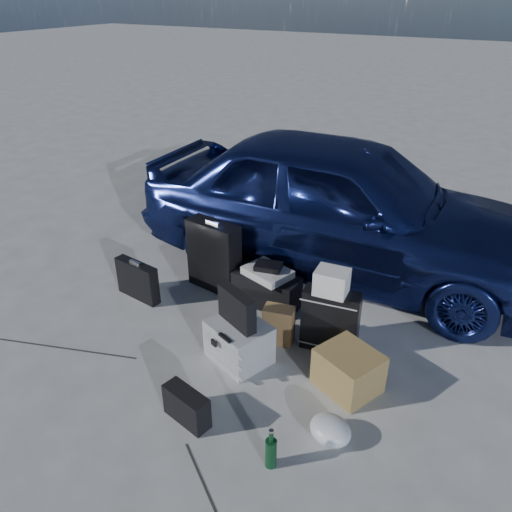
{
  "coord_description": "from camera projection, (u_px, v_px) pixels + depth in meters",
  "views": [
    {
      "loc": [
        1.83,
        -2.57,
        2.77
      ],
      "look_at": [
        -0.11,
        0.85,
        0.62
      ],
      "focal_mm": 35.0,
      "sensor_mm": 36.0,
      "label": 1
    }
  ],
  "objects": [
    {
      "name": "briefcase",
      "position": [
        138.0,
        280.0,
        4.93
      ],
      "size": [
        0.51,
        0.17,
        0.39
      ],
      "primitive_type": "cube",
      "rotation": [
        0.0,
        0.0,
        -0.13
      ],
      "color": "black",
      "rests_on": "ground"
    },
    {
      "name": "flat_box_black",
      "position": [
        268.0,
        266.0,
        4.72
      ],
      "size": [
        0.28,
        0.23,
        0.05
      ],
      "primitive_type": "cube",
      "rotation": [
        0.0,
        0.0,
        0.22
      ],
      "color": "black",
      "rests_on": "flat_box_white"
    },
    {
      "name": "duffel_bag",
      "position": [
        266.0,
        290.0,
        4.84
      ],
      "size": [
        0.66,
        0.3,
        0.32
      ],
      "primitive_type": "cube",
      "rotation": [
        0.0,
        0.0,
        -0.03
      ],
      "color": "black",
      "rests_on": "ground"
    },
    {
      "name": "kraft_bag",
      "position": [
        279.0,
        325.0,
        4.32
      ],
      "size": [
        0.29,
        0.21,
        0.35
      ],
      "primitive_type": "cube",
      "rotation": [
        0.0,
        0.0,
        0.21
      ],
      "color": "#8F603E",
      "rests_on": "ground"
    },
    {
      "name": "pelican_case",
      "position": [
        239.0,
        342.0,
        4.12
      ],
      "size": [
        0.58,
        0.53,
        0.35
      ],
      "primitive_type": "cube",
      "rotation": [
        0.0,
        0.0,
        -0.35
      ],
      "color": "#9C9EA1",
      "rests_on": "ground"
    },
    {
      "name": "laptop_bag",
      "position": [
        237.0,
        308.0,
        3.98
      ],
      "size": [
        0.4,
        0.25,
        0.3
      ],
      "primitive_type": "cube",
      "rotation": [
        0.0,
        0.0,
        -0.41
      ],
      "color": "black",
      "rests_on": "pelican_case"
    },
    {
      "name": "flat_box_white",
      "position": [
        267.0,
        272.0,
        4.74
      ],
      "size": [
        0.5,
        0.43,
        0.07
      ],
      "primitive_type": "cube",
      "rotation": [
        0.0,
        0.0,
        -0.29
      ],
      "color": "beige",
      "rests_on": "duffel_bag"
    },
    {
      "name": "car",
      "position": [
        341.0,
        205.0,
        5.24
      ],
      "size": [
        4.36,
        1.89,
        1.46
      ],
      "primitive_type": "imported",
      "rotation": [
        0.0,
        0.0,
        1.61
      ],
      "color": "navy",
      "rests_on": "ground"
    },
    {
      "name": "ground",
      "position": [
        216.0,
        369.0,
        4.09
      ],
      "size": [
        60.0,
        60.0,
        0.0
      ],
      "primitive_type": "plane",
      "color": "#ACABA7",
      "rests_on": "ground"
    },
    {
      "name": "white_carton",
      "position": [
        332.0,
        282.0,
        4.0
      ],
      "size": [
        0.28,
        0.23,
        0.21
      ],
      "primitive_type": "cube",
      "rotation": [
        0.0,
        0.0,
        0.1
      ],
      "color": "beige",
      "rests_on": "suitcase_right"
    },
    {
      "name": "suitcase_left",
      "position": [
        214.0,
        256.0,
        5.02
      ],
      "size": [
        0.58,
        0.27,
        0.73
      ],
      "primitive_type": "cube",
      "rotation": [
        0.0,
        0.0,
        -0.13
      ],
      "color": "black",
      "rests_on": "ground"
    },
    {
      "name": "suitcase_right",
      "position": [
        330.0,
        321.0,
        4.19
      ],
      "size": [
        0.49,
        0.24,
        0.57
      ],
      "primitive_type": "cube",
      "rotation": [
        0.0,
        0.0,
        0.15
      ],
      "color": "black",
      "rests_on": "ground"
    },
    {
      "name": "plastic_bag",
      "position": [
        330.0,
        430.0,
        3.42
      ],
      "size": [
        0.37,
        0.34,
        0.17
      ],
      "primitive_type": "ellipsoid",
      "rotation": [
        0.0,
        0.0,
        -0.34
      ],
      "color": "silver",
      "rests_on": "ground"
    },
    {
      "name": "cardboard_box",
      "position": [
        348.0,
        370.0,
        3.83
      ],
      "size": [
        0.55,
        0.52,
        0.33
      ],
      "primitive_type": "cube",
      "rotation": [
        0.0,
        0.0,
        -0.4
      ],
      "color": "olive",
      "rests_on": "ground"
    },
    {
      "name": "green_bottle",
      "position": [
        271.0,
        449.0,
        3.2
      ],
      "size": [
        0.09,
        0.09,
        0.3
      ],
      "primitive_type": "cylinder",
      "rotation": [
        0.0,
        0.0,
        0.23
      ],
      "color": "black",
      "rests_on": "ground"
    },
    {
      "name": "messenger_bag",
      "position": [
        187.0,
        406.0,
        3.55
      ],
      "size": [
        0.39,
        0.21,
        0.26
      ],
      "primitive_type": "cube",
      "rotation": [
        0.0,
        0.0,
        -0.21
      ],
      "color": "black",
      "rests_on": "ground"
    }
  ]
}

